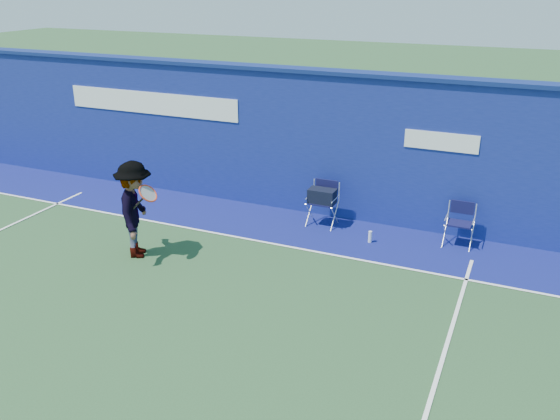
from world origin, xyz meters
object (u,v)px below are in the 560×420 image
at_px(directors_chair_left, 322,208).
at_px(tennis_player, 135,210).
at_px(directors_chair_right, 458,233).
at_px(water_bottle, 370,237).

height_order(directors_chair_left, tennis_player, tennis_player).
bearing_deg(tennis_player, directors_chair_right, 27.50).
bearing_deg(directors_chair_right, water_bottle, -160.50).
height_order(directors_chair_right, tennis_player, tennis_player).
bearing_deg(water_bottle, tennis_player, -149.46).
xyz_separation_m(directors_chair_left, water_bottle, (1.15, -0.45, -0.27)).
relative_size(directors_chair_left, water_bottle, 3.88).
bearing_deg(directors_chair_right, directors_chair_left, -177.79).
bearing_deg(directors_chair_left, directors_chair_right, 2.21).
relative_size(water_bottle, tennis_player, 0.13).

